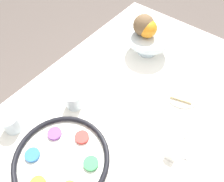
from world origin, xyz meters
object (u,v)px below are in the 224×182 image
Objects in this scene: orange_fruit at (148,29)px; seder_plate at (61,159)px; coconut at (144,25)px; cup_near at (74,100)px; fruit_stand at (149,39)px; napkin_roll at (178,139)px; cup_mid at (11,123)px; bread_plate at (182,93)px.

seder_plate is at bearing -172.96° from orange_fruit.
orange_fruit is (0.68, 0.08, 0.13)m from seder_plate.
cup_near is at bearing 176.84° from coconut.
fruit_stand is 2.03× the size of coconut.
fruit_stand is 0.07m from orange_fruit.
orange_fruit is at bearing -6.30° from cup_near.
seder_plate is at bearing 138.43° from napkin_roll.
orange_fruit reaches higher than napkin_roll.
cup_mid is (-0.72, 0.18, -0.04)m from fruit_stand.
cup_mid is at bearing 166.09° from fruit_stand.
fruit_stand is at bearing 46.18° from napkin_roll.
orange_fruit is at bearing 65.74° from bread_plate.
fruit_stand reaches higher than napkin_roll.
fruit_stand reaches higher than bread_plate.
coconut is at bearing 67.17° from bread_plate.
orange_fruit is 0.74m from cup_mid.
cup_mid is at bearing 168.71° from coconut.
seder_plate is at bearing -170.85° from coconut.
fruit_stand is 2.72× the size of cup_mid.
fruit_stand is at bearing -7.31° from cup_near.
seder_plate is 1.69× the size of fruit_stand.
fruit_stand is at bearing -79.46° from coconut.
seder_plate is 1.94× the size of napkin_roll.
fruit_stand is 0.74m from cup_mid.
cup_mid is (-0.71, 0.17, -0.11)m from orange_fruit.
fruit_stand is at bearing 6.16° from seder_plate.
bread_plate is 0.24m from napkin_roll.
orange_fruit reaches higher than bread_plate.
cup_mid is (-0.03, 0.25, 0.02)m from seder_plate.
coconut is at bearing 84.83° from orange_fruit.
fruit_stand is 0.52m from napkin_roll.
napkin_roll reaches higher than bread_plate.
cup_mid is (-0.71, 0.14, -0.12)m from coconut.
napkin_roll is at bearing -56.73° from cup_mid.
cup_near is (-0.48, 0.05, -0.11)m from orange_fruit.
cup_near is at bearing 106.21° from napkin_roll.
orange_fruit is 0.56× the size of bread_plate.
fruit_stand is 0.49m from cup_near.
cup_near is (-0.13, 0.43, 0.02)m from napkin_roll.
coconut reaches higher than napkin_roll.
cup_mid is at bearing 123.27° from napkin_roll.
orange_fruit reaches higher than cup_near.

